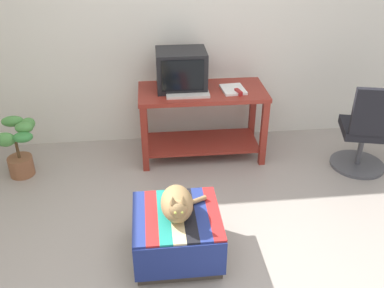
{
  "coord_description": "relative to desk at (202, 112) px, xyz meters",
  "views": [
    {
      "loc": [
        -0.29,
        -2.19,
        2.29
      ],
      "look_at": [
        0.04,
        0.85,
        0.55
      ],
      "focal_mm": 40.17,
      "sensor_mm": 36.0,
      "label": 1
    }
  ],
  "objects": [
    {
      "name": "ground_plane",
      "position": [
        -0.23,
        -1.6,
        -0.48
      ],
      "size": [
        14.0,
        14.0,
        0.0
      ],
      "primitive_type": "plane",
      "color": "#9E9389"
    },
    {
      "name": "back_wall",
      "position": [
        -0.23,
        0.45,
        0.82
      ],
      "size": [
        8.0,
        0.1,
        2.6
      ],
      "primitive_type": "cube",
      "color": "silver",
      "rests_on": "ground_plane"
    },
    {
      "name": "desk",
      "position": [
        0.0,
        0.0,
        0.0
      ],
      "size": [
        1.23,
        0.59,
        0.71
      ],
      "rotation": [
        0.0,
        0.0,
        -0.01
      ],
      "color": "maroon",
      "rests_on": "ground_plane"
    },
    {
      "name": "tv_monitor",
      "position": [
        -0.19,
        0.07,
        0.41
      ],
      "size": [
        0.47,
        0.39,
        0.37
      ],
      "rotation": [
        0.0,
        0.0,
        -0.01
      ],
      "color": "black",
      "rests_on": "desk"
    },
    {
      "name": "keyboard",
      "position": [
        -0.15,
        -0.13,
        0.24
      ],
      "size": [
        0.4,
        0.16,
        0.02
      ],
      "primitive_type": "cube",
      "rotation": [
        0.0,
        0.0,
        -0.02
      ],
      "color": "beige",
      "rests_on": "desk"
    },
    {
      "name": "book",
      "position": [
        0.29,
        -0.05,
        0.24
      ],
      "size": [
        0.23,
        0.28,
        0.02
      ],
      "primitive_type": "cube",
      "rotation": [
        0.0,
        0.0,
        0.08
      ],
      "color": "white",
      "rests_on": "desk"
    },
    {
      "name": "ottoman_with_blanket",
      "position": [
        -0.36,
        -1.42,
        -0.29
      ],
      "size": [
        0.62,
        0.62,
        0.37
      ],
      "color": "#4C4238",
      "rests_on": "ground_plane"
    },
    {
      "name": "cat",
      "position": [
        -0.36,
        -1.44,
        -0.0
      ],
      "size": [
        0.34,
        0.37,
        0.26
      ],
      "rotation": [
        0.0,
        0.0,
        -0.01
      ],
      "color": "#9E7A4C",
      "rests_on": "ottoman_with_blanket"
    },
    {
      "name": "potted_plant",
      "position": [
        -1.74,
        -0.19,
        -0.18
      ],
      "size": [
        0.39,
        0.38,
        0.56
      ],
      "color": "brown",
      "rests_on": "ground_plane"
    },
    {
      "name": "office_chair",
      "position": [
        1.49,
        -0.45,
        -0.09
      ],
      "size": [
        0.52,
        0.52,
        0.89
      ],
      "rotation": [
        0.0,
        0.0,
        2.88
      ],
      "color": "#4C4C51",
      "rests_on": "ground_plane"
    },
    {
      "name": "stapler",
      "position": [
        0.32,
        -0.14,
        0.25
      ],
      "size": [
        0.06,
        0.12,
        0.04
      ],
      "primitive_type": "cube",
      "rotation": [
        0.0,
        0.0,
        0.24
      ],
      "color": "#A31E1E",
      "rests_on": "desk"
    },
    {
      "name": "pen",
      "position": [
        0.35,
        0.0,
        0.24
      ],
      "size": [
        0.05,
        0.14,
        0.01
      ],
      "primitive_type": "cylinder",
      "rotation": [
        0.0,
        1.57,
        1.26
      ],
      "color": "black",
      "rests_on": "desk"
    }
  ]
}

